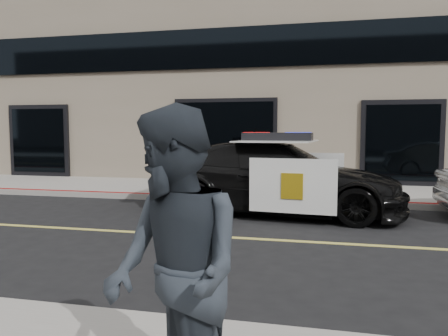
# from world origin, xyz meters

# --- Properties ---
(ground) EXTENTS (120.00, 120.00, 0.00)m
(ground) POSITION_xyz_m (0.00, 0.00, 0.00)
(ground) COLOR black
(ground) RESTS_ON ground
(sidewalk_n) EXTENTS (60.00, 3.50, 0.15)m
(sidewalk_n) POSITION_xyz_m (0.00, 5.25, 0.07)
(sidewalk_n) COLOR gray
(sidewalk_n) RESTS_ON ground
(building_n) EXTENTS (60.00, 7.00, 12.00)m
(building_n) POSITION_xyz_m (0.00, 10.50, 6.00)
(building_n) COLOR #756856
(building_n) RESTS_ON ground
(police_car) EXTENTS (3.22, 5.87, 1.79)m
(police_car) POSITION_xyz_m (1.20, 2.40, 0.80)
(police_car) COLOR black
(police_car) RESTS_ON ground
(fire_hydrant) EXTENTS (0.34, 0.47, 0.75)m
(fire_hydrant) POSITION_xyz_m (-1.10, 4.37, 0.50)
(fire_hydrant) COLOR beige
(fire_hydrant) RESTS_ON sidewalk_n
(pedestrian_b) EXTENTS (1.58, 1.57, 1.84)m
(pedestrian_b) POSITION_xyz_m (1.42, -5.02, 1.07)
(pedestrian_b) COLOR #282F37
(pedestrian_b) RESTS_ON sidewalk_s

